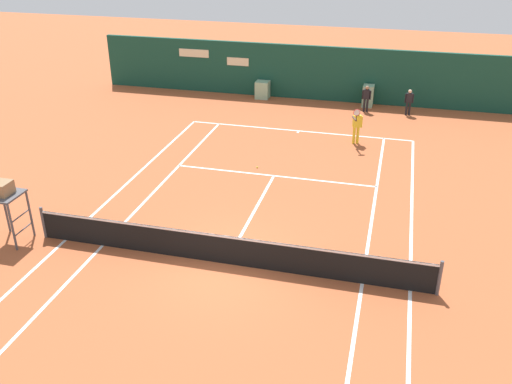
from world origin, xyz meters
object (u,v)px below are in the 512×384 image
Objects in this scene: ball_kid_centre_post at (366,97)px; ball_kid_right_post at (409,101)px; tennis_ball_by_sideline at (257,167)px; umpire_chair at (3,194)px; player_on_baseline at (357,124)px.

ball_kid_right_post is (2.15, -0.00, -0.02)m from ball_kid_centre_post.
ball_kid_centre_post is 9.26m from tennis_ball_by_sideline.
umpire_chair is 18.64m from ball_kid_centre_post.
umpire_chair reaches higher than ball_kid_centre_post.
umpire_chair is at bearing 63.04° from ball_kid_centre_post.
umpire_chair is 1.37× the size of player_on_baseline.
ball_kid_right_post is (2.21, 4.72, -0.16)m from player_on_baseline.
player_on_baseline is 1.32× the size of ball_kid_right_post.
umpire_chair reaches higher than ball_kid_right_post.
ball_kid_right_post is at bearing -137.09° from player_on_baseline.
player_on_baseline is at bearing 46.16° from tennis_ball_by_sideline.
player_on_baseline reaches higher than ball_kid_right_post.
ball_kid_centre_post is at bearing -7.48° from ball_kid_right_post.
umpire_chair reaches higher than tennis_ball_by_sideline.
umpire_chair is 1.82× the size of ball_kid_right_post.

